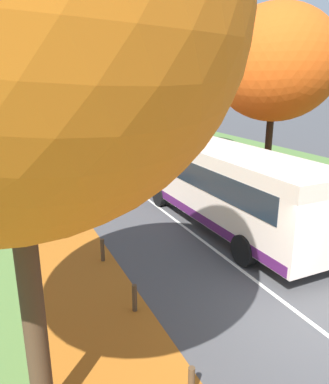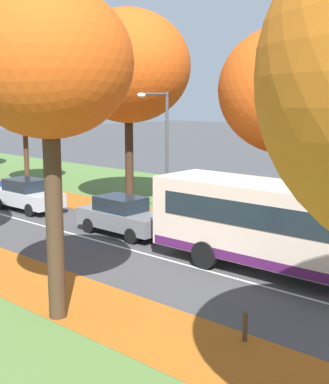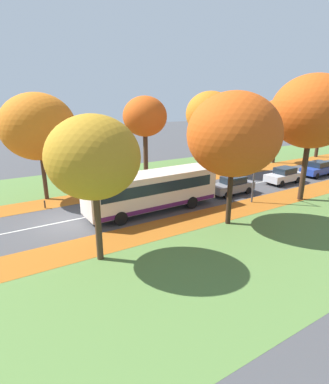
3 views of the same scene
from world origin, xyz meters
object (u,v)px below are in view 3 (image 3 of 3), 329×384
(streetlamp_right, at_px, (252,157))
(car_grey_lead, at_px, (232,185))
(tree_right_mid, at_px, (312,112))
(car_silver_following, at_px, (284,175))
(bollard_second, at_px, (81,198))
(tree_left_nearest, at_px, (38,127))
(tree_left_far, at_px, (278,115))
(tree_right_near, at_px, (234,135))
(tree_left_distant, at_px, (323,109))
(tree_left_near, at_px, (145,117))
(bus, at_px, (152,190))
(bollard_nearest, at_px, (45,204))
(tree_right_nearest, at_px, (93,158))
(tree_left_mid, at_px, (210,114))
(bollard_third, at_px, (113,193))
(car_blue_third_in_line, at_px, (318,169))

(streetlamp_right, relative_size, car_grey_lead, 1.43)
(tree_right_mid, bearing_deg, car_silver_following, 142.53)
(tree_right_mid, bearing_deg, bollard_second, -119.52)
(tree_left_nearest, bearing_deg, tree_left_far, 90.25)
(tree_right_near, relative_size, tree_right_mid, 0.86)
(tree_left_distant, bearing_deg, car_grey_lead, -73.59)
(tree_left_near, xyz_separation_m, bus, (7.10, -3.28, -4.91))
(streetlamp_right, bearing_deg, car_grey_lead, 174.73)
(tree_left_nearest, distance_m, tree_left_far, 29.41)
(tree_left_near, distance_m, car_silver_following, 15.21)
(bollard_nearest, bearing_deg, tree_left_nearest, 165.89)
(tree_right_nearest, height_order, car_silver_following, tree_right_nearest)
(tree_left_nearest, distance_m, tree_right_nearest, 12.21)
(tree_left_mid, xyz_separation_m, tree_left_distant, (0.65, 20.33, 0.26))
(tree_left_mid, height_order, car_silver_following, tree_left_mid)
(tree_left_near, distance_m, bollard_third, 8.01)
(tree_left_near, relative_size, tree_left_distant, 0.97)
(tree_right_nearest, relative_size, tree_right_near, 0.87)
(tree_left_far, relative_size, bollard_nearest, 12.86)
(tree_left_far, relative_size, car_grey_lead, 1.98)
(bus, bearing_deg, bollard_second, -140.32)
(tree_left_nearest, relative_size, bollard_second, 12.47)
(tree_left_mid, relative_size, bollard_third, 12.53)
(tree_left_distant, bearing_deg, bollard_third, -86.46)
(bollard_second, xyz_separation_m, bollard_third, (-0.01, 2.85, 0.01))
(tree_left_near, distance_m, tree_right_near, 11.99)
(tree_left_near, distance_m, tree_left_far, 19.80)
(bollard_third, relative_size, car_blue_third_in_line, 0.17)
(tree_right_near, xyz_separation_m, car_grey_lead, (-4.85, 5.01, -5.26))
(streetlamp_right, bearing_deg, tree_left_mid, 159.26)
(tree_right_near, distance_m, bollard_second, 13.51)
(tree_left_near, bearing_deg, tree_left_mid, 93.77)
(tree_left_far, bearing_deg, tree_left_mid, -91.07)
(bus, bearing_deg, tree_right_nearest, -50.84)
(streetlamp_right, xyz_separation_m, car_silver_following, (-2.23, 7.36, -2.92))
(tree_left_nearest, bearing_deg, car_silver_following, 71.26)
(tree_right_mid, distance_m, bollard_third, 17.67)
(tree_left_near, distance_m, bollard_second, 9.91)
(tree_left_distant, relative_size, car_blue_third_in_line, 2.10)
(tree_left_far, bearing_deg, bollard_third, -84.12)
(tree_left_mid, relative_size, bollard_second, 12.98)
(tree_right_mid, distance_m, bollard_nearest, 22.31)
(car_grey_lead, height_order, car_blue_third_in_line, same)
(tree_left_mid, bearing_deg, car_grey_lead, -24.83)
(tree_right_near, height_order, bollard_second, tree_right_near)
(streetlamp_right, xyz_separation_m, car_grey_lead, (-2.26, 0.21, -2.92))
(tree_left_far, xyz_separation_m, car_grey_lead, (7.48, -14.83, -5.48))
(streetlamp_right, bearing_deg, tree_right_mid, 64.34)
(tree_right_near, height_order, bus, tree_right_near)
(tree_right_mid, xyz_separation_m, car_silver_following, (-4.22, 3.23, -6.47))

